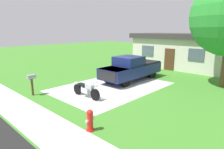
{
  "coord_description": "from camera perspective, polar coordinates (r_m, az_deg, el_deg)",
  "views": [
    {
      "loc": [
        9.0,
        -9.44,
        3.86
      ],
      "look_at": [
        0.08,
        -0.09,
        0.9
      ],
      "focal_mm": 31.36,
      "sensor_mm": 36.0,
      "label": 1
    }
  ],
  "objects": [
    {
      "name": "ground_plane",
      "position": [
        13.6,
        0.02,
        -3.58
      ],
      "size": [
        80.0,
        80.0,
        0.0
      ],
      "primitive_type": "plane",
      "color": "#3E8028"
    },
    {
      "name": "driveway_pad",
      "position": [
        13.6,
        0.02,
        -3.57
      ],
      "size": [
        5.42,
        7.89,
        0.01
      ],
      "primitive_type": "cube",
      "color": "#BBBBBB",
      "rests_on": "ground"
    },
    {
      "name": "sidewalk_strip",
      "position": [
        10.38,
        -23.89,
        -10.07
      ],
      "size": [
        36.0,
        1.8,
        0.01
      ],
      "primitive_type": "cube",
      "color": "beige",
      "rests_on": "ground"
    },
    {
      "name": "motorcycle",
      "position": [
        11.49,
        -7.54,
        -4.36
      ],
      "size": [
        2.21,
        0.7,
        1.09
      ],
      "color": "black",
      "rests_on": "ground"
    },
    {
      "name": "pickup_truck",
      "position": [
        15.33,
        5.86,
        1.9
      ],
      "size": [
        2.1,
        5.66,
        1.9
      ],
      "color": "black",
      "rests_on": "ground"
    },
    {
      "name": "fire_hydrant",
      "position": [
        7.84,
        -6.44,
        -13.15
      ],
      "size": [
        0.32,
        0.4,
        0.87
      ],
      "color": "red",
      "rests_on": "ground"
    },
    {
      "name": "mailbox",
      "position": [
        12.55,
        -22.4,
        -1.36
      ],
      "size": [
        0.26,
        0.48,
        1.26
      ],
      "color": "#4C3823",
      "rests_on": "ground"
    },
    {
      "name": "neighbor_house",
      "position": [
        22.02,
        19.54,
        6.76
      ],
      "size": [
        9.6,
        5.6,
        3.5
      ],
      "color": "beige",
      "rests_on": "ground"
    }
  ]
}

